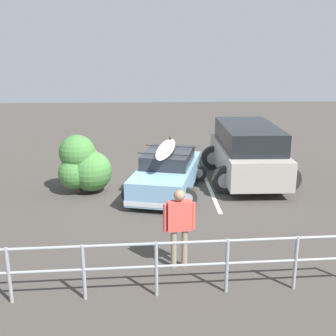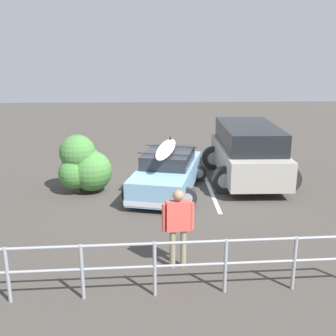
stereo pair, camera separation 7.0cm
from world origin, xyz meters
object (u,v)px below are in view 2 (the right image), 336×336
person_bystander (178,222)px  bush_near_left (84,165)px  sedan_car (167,172)px  suv_car (248,152)px

person_bystander → bush_near_left: bearing=-61.6°
bush_near_left → sedan_car: bearing=179.0°
sedan_car → bush_near_left: bush_near_left is taller
sedan_car → suv_car: 3.03m
suv_car → bush_near_left: size_ratio=2.55×
suv_car → person_bystander: 6.54m
sedan_car → bush_near_left: bearing=-1.0°
suv_car → person_bystander: size_ratio=2.74×
bush_near_left → person_bystander: bearing=118.4°
person_bystander → bush_near_left: (2.65, -4.90, -0.15)m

